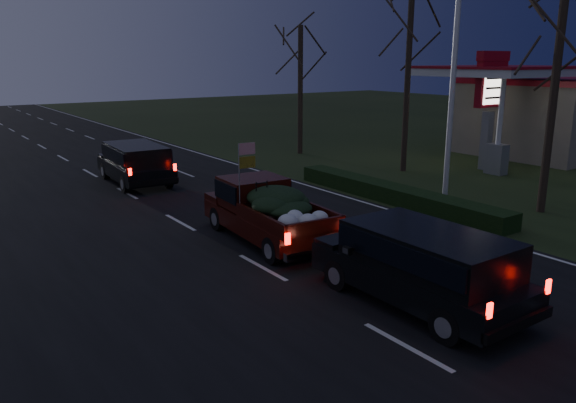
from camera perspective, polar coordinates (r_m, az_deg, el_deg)
ground at (r=14.55m, az=-2.63°, el=-6.77°), size 120.00×120.00×0.00m
road_asphalt at (r=14.55m, az=-2.63°, el=-6.73°), size 14.00×120.00×0.02m
hedge_row at (r=21.47m, az=10.71°, el=0.78°), size 1.00×10.00×0.60m
light_pole at (r=21.51m, az=16.60°, el=14.41°), size 0.50×0.90×9.16m
gas_price_pylon at (r=28.54m, az=19.89°, el=10.55°), size 2.00×0.41×5.57m
gas_station_building at (r=35.96m, az=25.80°, el=7.75°), size 10.00×7.00×4.00m
gas_canopy at (r=30.73m, az=20.63°, el=11.79°), size 7.10×6.10×4.88m
bare_tree_near at (r=21.06m, az=25.84°, el=13.95°), size 3.60×3.60×7.50m
bare_tree_mid at (r=27.08m, az=12.29°, el=16.37°), size 3.60×3.60×8.50m
bare_tree_far at (r=31.64m, az=1.27°, el=14.31°), size 3.60×3.60×7.00m
pickup_truck at (r=16.45m, az=-2.14°, el=-0.66°), size 2.29×5.15×2.63m
lead_suv at (r=24.80m, az=-15.23°, el=4.10°), size 2.30×4.94×1.39m
rear_suv at (r=12.38m, az=13.62°, el=-5.80°), size 2.27×4.88×1.40m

